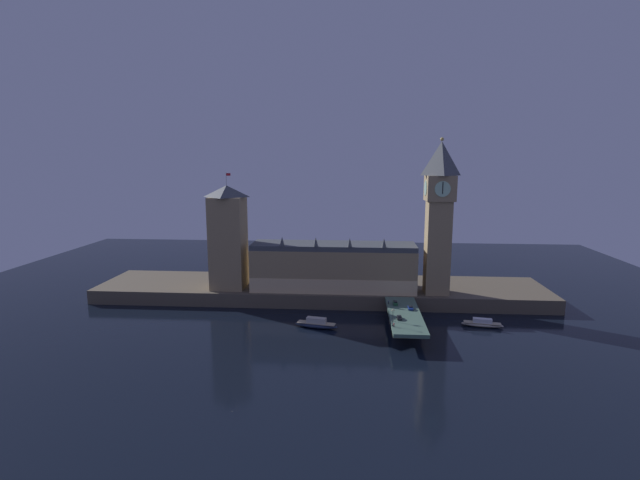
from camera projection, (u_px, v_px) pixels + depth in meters
name	position (u px, v px, depth m)	size (l,w,h in m)	color
ground_plane	(314.00, 323.00, 195.12)	(400.00, 400.00, 0.00)	black
embankment	(321.00, 290.00, 232.89)	(220.00, 42.00, 6.65)	brown
parliament_hall	(333.00, 266.00, 221.71)	(77.52, 20.52, 26.49)	#9E845B
clock_tower	(439.00, 213.00, 210.02)	(13.13, 13.24, 71.18)	#9E845B
victoria_tower	(228.00, 237.00, 221.80)	(15.99, 15.99, 55.53)	#9E845B
bridge	(405.00, 318.00, 186.63)	(12.92, 46.00, 6.91)	#476656
car_northbound_lead	(395.00, 303.00, 198.05)	(1.91, 4.71, 1.52)	#235633
car_northbound_trail	(399.00, 318.00, 179.70)	(1.85, 3.88, 1.39)	black
car_southbound_trail	(410.00, 308.00, 191.50)	(2.08, 3.92, 1.43)	navy
pedestrian_near_rail	(394.00, 325.00, 171.07)	(0.38, 0.38, 1.70)	black
pedestrian_far_rail	(389.00, 302.00, 198.75)	(0.38, 0.38, 1.70)	black
street_lamp_near	(393.00, 315.00, 171.60)	(1.34, 0.60, 6.66)	#2D3333
boat_upstream	(316.00, 324.00, 189.58)	(18.35, 7.82, 4.35)	#1E2842
boat_downstream	(482.00, 324.00, 190.95)	(17.13, 6.72, 3.50)	#B2A893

